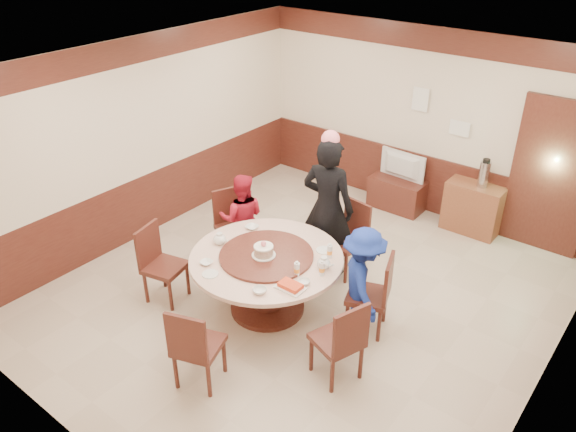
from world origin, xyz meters
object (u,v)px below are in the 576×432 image
Objects in this scene: person_blue at (363,281)px; television at (400,166)px; person_standing at (328,208)px; tv_stand at (397,194)px; banquet_table at (267,272)px; person_red at (242,218)px; birthday_cake at (264,251)px; shrimp_platter at (290,286)px; thermos at (484,174)px; side_cabinet at (473,208)px.

person_blue reaches higher than television.
tv_stand is (-0.10, 2.13, -0.68)m from person_standing.
person_red is at bearing 146.13° from banquet_table.
birthday_cake is 3.28m from television.
person_red is 4.58× the size of birthday_cake.
person_standing is 6.23× the size of shrimp_platter.
person_blue is 3.08m from tv_stand.
tv_stand is 2.24× the size of thermos.
banquet_table is 2.07× the size of tv_stand.
person_blue is 1.62× the size of side_cabinet.
person_blue reaches higher than banquet_table.
thermos is at bearing 0.00° from side_cabinet.
thermos is at bearing -128.46° from person_standing.
banquet_table is at bearing -109.88° from side_cabinet.
thermos is at bearing 69.02° from banquet_table.
shrimp_platter reaches higher than banquet_table.
person_standing reaches higher than side_cabinet.
banquet_table is 1.40× the size of person_red.
person_standing reaches higher than banquet_table.
person_red is 0.97× the size of person_blue.
person_red is at bearing -129.23° from side_cabinet.
person_red is 1.66× the size of television.
person_red is at bearing -130.16° from thermos.
television is (-0.02, 3.24, 0.18)m from banquet_table.
shrimp_platter is (0.59, -0.32, 0.24)m from banquet_table.
person_standing is at bearing -117.01° from side_cabinet.
person_blue is (2.01, -0.26, 0.02)m from person_red.
person_red is 3.30× the size of thermos.
television is at bearing -178.58° from side_cabinet.
side_cabinet is at bearing 70.12° from banquet_table.
person_blue is 1.71× the size of television.
banquet_table is 0.71m from shrimp_platter.
banquet_table is 0.31m from birthday_cake.
person_red is at bearing 148.24° from shrimp_platter.
person_standing reaches higher than tv_stand.
person_red is (-1.04, -0.46, -0.31)m from person_standing.
person_blue is at bearing -94.06° from thermos.
person_blue is 4.32× the size of shrimp_platter.
person_standing is 2.15m from television.
thermos is (2.22, 2.63, 0.31)m from person_red.
shrimp_platter is at bearing 103.32° from television.
person_blue is at bearing 133.37° from person_standing.
banquet_table is at bearing 108.12° from person_red.
thermos is (1.26, 3.31, 0.10)m from birthday_cake.
thermos is at bearing 79.50° from shrimp_platter.
tv_stand is 1.45m from thermos.
banquet_table is at bearing 65.31° from person_blue.
person_red is 2.03m from person_blue.
person_blue is 1.52× the size of tv_stand.
thermos reaches higher than television.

